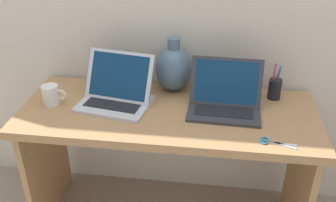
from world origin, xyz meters
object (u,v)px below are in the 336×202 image
at_px(green_vase, 174,68).
at_px(pen_cup, 275,88).
at_px(laptop_left, 117,91).
at_px(laptop_right, 225,97).
at_px(scissors, 271,142).
at_px(coffee_mug, 51,95).

relative_size(green_vase, pen_cup, 1.54).
xyz_separation_m(laptop_left, laptop_right, (0.51, 0.00, 0.00)).
distance_m(pen_cup, scissors, 0.39).
xyz_separation_m(laptop_left, pen_cup, (0.76, 0.14, -0.01)).
bearing_deg(laptop_right, laptop_left, -179.67).
height_order(laptop_left, laptop_right, laptop_left).
distance_m(coffee_mug, pen_cup, 1.08).
height_order(laptop_right, pen_cup, laptop_right).
relative_size(coffee_mug, scissors, 0.80).
distance_m(laptop_right, coffee_mug, 0.82).
distance_m(coffee_mug, scissors, 1.03).
xyz_separation_m(laptop_left, green_vase, (0.25, 0.17, 0.06)).
bearing_deg(laptop_left, green_vase, 33.70).
height_order(laptop_right, coffee_mug, laptop_right).
distance_m(green_vase, scissors, 0.63).
xyz_separation_m(coffee_mug, pen_cup, (1.06, 0.20, 0.01)).
bearing_deg(coffee_mug, pen_cup, 10.40).
distance_m(laptop_right, scissors, 0.32).
bearing_deg(green_vase, coffee_mug, -157.90).
relative_size(green_vase, scissors, 1.88).
relative_size(laptop_left, green_vase, 1.33).
distance_m(green_vase, pen_cup, 0.51).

